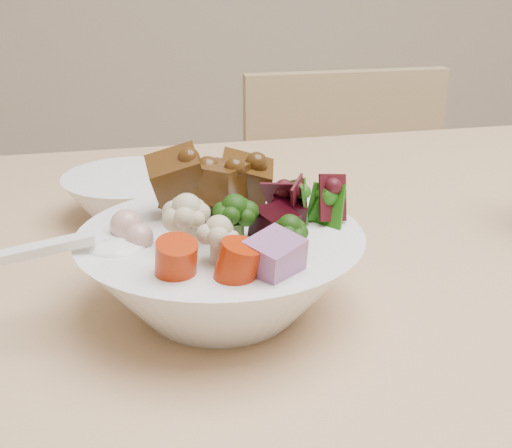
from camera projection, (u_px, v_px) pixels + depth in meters
The scene contains 4 objects.
chair_far at pixel (357, 278), 1.38m from camera, with size 0.42×0.42×0.87m.
food_bowl at pixel (223, 266), 0.54m from camera, with size 0.21×0.21×0.12m.
soup_spoon at pixel (97, 251), 0.50m from camera, with size 0.12×0.04×0.02m.
side_bowl at pixel (131, 197), 0.72m from camera, with size 0.14×0.14×0.05m, color white, non-canonical shape.
Camera 1 is at (-0.67, -0.48, 1.10)m, focal length 50.00 mm.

